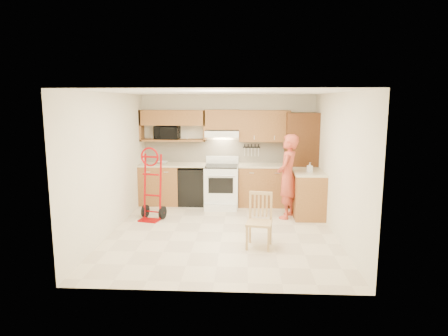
# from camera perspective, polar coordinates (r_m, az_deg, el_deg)

# --- Properties ---
(floor) EXTENTS (4.00, 4.50, 0.02)m
(floor) POSITION_cam_1_polar(r_m,az_deg,el_deg) (7.19, -0.21, -9.43)
(floor) COLOR beige
(floor) RESTS_ON ground
(ceiling) EXTENTS (4.00, 4.50, 0.02)m
(ceiling) POSITION_cam_1_polar(r_m,az_deg,el_deg) (6.80, -0.22, 11.07)
(ceiling) COLOR white
(ceiling) RESTS_ON ground
(wall_back) EXTENTS (4.00, 0.02, 2.50)m
(wall_back) POSITION_cam_1_polar(r_m,az_deg,el_deg) (9.12, 0.58, 2.79)
(wall_back) COLOR #F2EACB
(wall_back) RESTS_ON ground
(wall_front) EXTENTS (4.00, 0.02, 2.50)m
(wall_front) POSITION_cam_1_polar(r_m,az_deg,el_deg) (4.67, -1.77, -3.89)
(wall_front) COLOR #F2EACB
(wall_front) RESTS_ON ground
(wall_left) EXTENTS (0.02, 4.50, 2.50)m
(wall_left) POSITION_cam_1_polar(r_m,az_deg,el_deg) (7.28, -16.23, 0.64)
(wall_left) COLOR #F2EACB
(wall_left) RESTS_ON ground
(wall_right) EXTENTS (0.02, 4.50, 2.50)m
(wall_right) POSITION_cam_1_polar(r_m,az_deg,el_deg) (7.06, 16.29, 0.37)
(wall_right) COLOR #F2EACB
(wall_right) RESTS_ON ground
(backsplash) EXTENTS (3.92, 0.03, 0.55)m
(backsplash) POSITION_cam_1_polar(r_m,az_deg,el_deg) (9.10, 0.57, 2.46)
(backsplash) COLOR beige
(backsplash) RESTS_ON wall_back
(lower_cab_left) EXTENTS (0.90, 0.60, 0.90)m
(lower_cab_left) POSITION_cam_1_polar(r_m,az_deg,el_deg) (9.14, -9.27, -2.40)
(lower_cab_left) COLOR #A06336
(lower_cab_left) RESTS_ON ground
(dishwasher) EXTENTS (0.60, 0.60, 0.85)m
(dishwasher) POSITION_cam_1_polar(r_m,az_deg,el_deg) (9.02, -4.60, -2.63)
(dishwasher) COLOR black
(dishwasher) RESTS_ON ground
(lower_cab_right) EXTENTS (1.14, 0.60, 0.90)m
(lower_cab_right) POSITION_cam_1_polar(r_m,az_deg,el_deg) (8.95, 5.81, -2.59)
(lower_cab_right) COLOR #A06336
(lower_cab_right) RESTS_ON ground
(countertop_left) EXTENTS (1.50, 0.63, 0.04)m
(countertop_left) POSITION_cam_1_polar(r_m,az_deg,el_deg) (9.00, -7.49, 0.50)
(countertop_left) COLOR beige
(countertop_left) RESTS_ON lower_cab_left
(countertop_right) EXTENTS (1.14, 0.63, 0.04)m
(countertop_right) POSITION_cam_1_polar(r_m,az_deg,el_deg) (8.86, 5.86, 0.38)
(countertop_right) COLOR beige
(countertop_right) RESTS_ON lower_cab_right
(cab_return_right) EXTENTS (0.60, 1.00, 0.90)m
(cab_return_right) POSITION_cam_1_polar(r_m,az_deg,el_deg) (8.26, 12.12, -3.79)
(cab_return_right) COLOR #A06336
(cab_return_right) RESTS_ON ground
(countertop_return) EXTENTS (0.63, 1.00, 0.04)m
(countertop_return) POSITION_cam_1_polar(r_m,az_deg,el_deg) (8.17, 12.24, -0.58)
(countertop_return) COLOR beige
(countertop_return) RESTS_ON cab_return_right
(pantry_tall) EXTENTS (0.70, 0.60, 2.10)m
(pantry_tall) POSITION_cam_1_polar(r_m,az_deg,el_deg) (8.92, 11.14, 1.16)
(pantry_tall) COLOR #562C10
(pantry_tall) RESTS_ON ground
(upper_cab_left) EXTENTS (1.50, 0.33, 0.34)m
(upper_cab_left) POSITION_cam_1_polar(r_m,az_deg,el_deg) (9.03, -7.48, 7.29)
(upper_cab_left) COLOR #A06336
(upper_cab_left) RESTS_ON wall_back
(upper_shelf_mw) EXTENTS (1.50, 0.33, 0.04)m
(upper_shelf_mw) POSITION_cam_1_polar(r_m,az_deg,el_deg) (9.06, -7.41, 4.07)
(upper_shelf_mw) COLOR #A06336
(upper_shelf_mw) RESTS_ON wall_back
(upper_cab_center) EXTENTS (0.76, 0.33, 0.44)m
(upper_cab_center) POSITION_cam_1_polar(r_m,az_deg,el_deg) (8.89, -0.24, 7.08)
(upper_cab_center) COLOR #A06336
(upper_cab_center) RESTS_ON wall_back
(upper_cab_right) EXTENTS (1.14, 0.33, 0.70)m
(upper_cab_right) POSITION_cam_1_polar(r_m,az_deg,el_deg) (8.90, 5.92, 6.13)
(upper_cab_right) COLOR #A06336
(upper_cab_right) RESTS_ON wall_back
(range_hood) EXTENTS (0.76, 0.46, 0.14)m
(range_hood) POSITION_cam_1_polar(r_m,az_deg,el_deg) (8.85, -0.26, 5.05)
(range_hood) COLOR white
(range_hood) RESTS_ON wall_back
(knife_strip) EXTENTS (0.40, 0.05, 0.29)m
(knife_strip) POSITION_cam_1_polar(r_m,az_deg,el_deg) (9.06, 4.05, 2.66)
(knife_strip) COLOR black
(knife_strip) RESTS_ON backsplash
(microwave) EXTENTS (0.57, 0.40, 0.30)m
(microwave) POSITION_cam_1_polar(r_m,az_deg,el_deg) (9.07, -8.29, 5.14)
(microwave) COLOR black
(microwave) RESTS_ON upper_shelf_mw
(range) EXTENTS (0.75, 0.98, 1.10)m
(range) POSITION_cam_1_polar(r_m,az_deg,el_deg) (8.75, -0.38, -2.15)
(range) COLOR white
(range) RESTS_ON ground
(person) EXTENTS (0.60, 0.73, 1.71)m
(person) POSITION_cam_1_polar(r_m,az_deg,el_deg) (7.97, 9.27, -1.24)
(person) COLOR #BF4632
(person) RESTS_ON ground
(hand_truck) EXTENTS (0.62, 0.58, 1.32)m
(hand_truck) POSITION_cam_1_polar(r_m,az_deg,el_deg) (7.89, -10.66, -2.82)
(hand_truck) COLOR #9B0608
(hand_truck) RESTS_ON ground
(dining_chair) EXTENTS (0.46, 0.49, 0.89)m
(dining_chair) POSITION_cam_1_polar(r_m,az_deg,el_deg) (6.38, 5.16, -7.70)
(dining_chair) COLOR tan
(dining_chair) RESTS_ON ground
(soap_bottle) EXTENTS (0.12, 0.12, 0.20)m
(soap_bottle) POSITION_cam_1_polar(r_m,az_deg,el_deg) (8.02, 12.41, 0.10)
(soap_bottle) COLOR white
(soap_bottle) RESTS_ON countertop_return
(bowl) EXTENTS (0.27, 0.27, 0.05)m
(bowl) POSITION_cam_1_polar(r_m,az_deg,el_deg) (9.04, -8.94, 0.80)
(bowl) COLOR white
(bowl) RESTS_ON countertop_left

